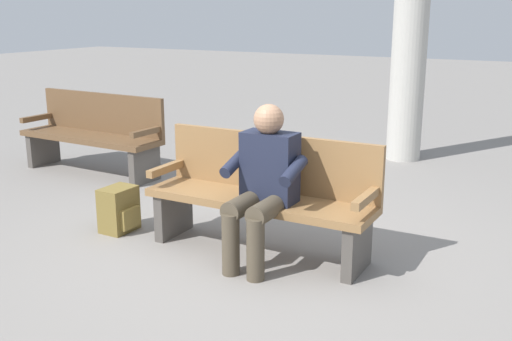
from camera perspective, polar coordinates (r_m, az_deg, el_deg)
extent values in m
plane|color=gray|center=(4.79, 0.22, -7.62)|extent=(40.00, 40.00, 0.00)
cube|color=olive|center=(4.64, 0.22, -2.83)|extent=(1.80, 0.49, 0.06)
cube|color=olive|center=(4.76, 1.47, 0.79)|extent=(1.80, 0.06, 0.45)
cube|color=olive|center=(4.28, 10.28, -2.54)|extent=(0.06, 0.48, 0.06)
cube|color=olive|center=(5.05, -8.28, 0.23)|extent=(0.06, 0.48, 0.06)
cube|color=#4C4742|center=(4.42, 9.44, -7.10)|extent=(0.08, 0.43, 0.39)
cube|color=#4C4742|center=(5.13, -7.67, -3.89)|extent=(0.08, 0.43, 0.39)
cube|color=#1E2338|center=(4.47, 1.30, 0.32)|extent=(0.40, 0.22, 0.52)
sphere|color=#A87A5B|center=(4.37, 1.21, 4.82)|extent=(0.22, 0.22, 0.22)
cylinder|color=#4C4233|center=(4.31, 1.17, -3.61)|extent=(0.15, 0.42, 0.15)
cylinder|color=#4C4233|center=(4.40, -1.14, -3.22)|extent=(0.15, 0.42, 0.15)
cylinder|color=#4C4233|center=(4.24, -0.05, -7.40)|extent=(0.13, 0.13, 0.45)
cylinder|color=#4C4233|center=(4.33, -2.38, -6.91)|extent=(0.13, 0.13, 0.45)
cylinder|color=#1E2338|center=(4.27, 3.54, -0.03)|extent=(0.09, 0.31, 0.18)
cylinder|color=#1E2338|center=(4.49, -2.01, 0.73)|extent=(0.09, 0.31, 0.18)
cube|color=brown|center=(5.30, -12.72, -3.55)|extent=(0.23, 0.31, 0.38)
cube|color=olive|center=(5.23, -11.63, -4.38)|extent=(0.05, 0.21, 0.17)
cube|color=brown|center=(7.19, -15.28, 3.01)|extent=(1.82, 0.55, 0.06)
cube|color=brown|center=(7.30, -14.20, 5.29)|extent=(1.80, 0.12, 0.45)
cube|color=brown|center=(6.59, -10.18, 3.58)|extent=(0.08, 0.48, 0.06)
cube|color=brown|center=(7.79, -19.73, 4.67)|extent=(0.08, 0.48, 0.06)
cube|color=#4C4742|center=(6.70, -10.36, 0.48)|extent=(0.10, 0.43, 0.39)
cube|color=#4C4742|center=(7.82, -19.26, 1.95)|extent=(0.10, 0.43, 0.39)
cylinder|color=#B2AFA8|center=(7.72, 14.30, 13.31)|extent=(0.42, 0.42, 3.36)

